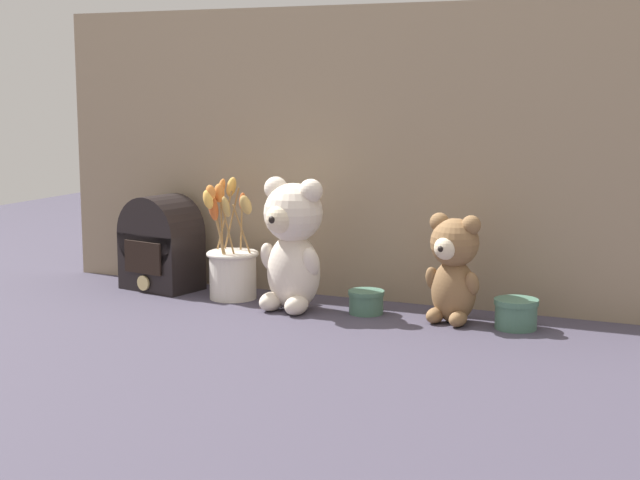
{
  "coord_description": "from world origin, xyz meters",
  "views": [
    {
      "loc": [
        0.88,
        -1.97,
        0.51
      ],
      "look_at": [
        0.0,
        0.02,
        0.16
      ],
      "focal_mm": 55.0,
      "sensor_mm": 36.0,
      "label": 1
    }
  ],
  "objects_px": {
    "teddy_bear_large": "(292,242)",
    "decorative_tin_tall": "(366,302)",
    "decorative_tin_short": "(516,314)",
    "teddy_bear_medium": "(453,266)",
    "flower_vase": "(232,264)",
    "vintage_radio": "(161,245)"
  },
  "relations": [
    {
      "from": "decorative_tin_tall",
      "to": "teddy_bear_medium",
      "type": "bearing_deg",
      "value": -0.67
    },
    {
      "from": "decorative_tin_tall",
      "to": "teddy_bear_large",
      "type": "bearing_deg",
      "value": -167.94
    },
    {
      "from": "flower_vase",
      "to": "decorative_tin_short",
      "type": "xyz_separation_m",
      "value": [
        0.69,
        -0.02,
        -0.05
      ]
    },
    {
      "from": "teddy_bear_large",
      "to": "flower_vase",
      "type": "height_order",
      "value": "teddy_bear_large"
    },
    {
      "from": "flower_vase",
      "to": "vintage_radio",
      "type": "xyz_separation_m",
      "value": [
        -0.21,
        0.03,
        0.03
      ]
    },
    {
      "from": "teddy_bear_large",
      "to": "flower_vase",
      "type": "relative_size",
      "value": 1.05
    },
    {
      "from": "teddy_bear_large",
      "to": "decorative_tin_tall",
      "type": "bearing_deg",
      "value": 12.06
    },
    {
      "from": "teddy_bear_large",
      "to": "decorative_tin_short",
      "type": "relative_size",
      "value": 3.25
    },
    {
      "from": "flower_vase",
      "to": "vintage_radio",
      "type": "height_order",
      "value": "flower_vase"
    },
    {
      "from": "flower_vase",
      "to": "decorative_tin_tall",
      "type": "relative_size",
      "value": 3.56
    },
    {
      "from": "flower_vase",
      "to": "vintage_radio",
      "type": "bearing_deg",
      "value": 173.07
    },
    {
      "from": "decorative_tin_short",
      "to": "flower_vase",
      "type": "bearing_deg",
      "value": 178.72
    },
    {
      "from": "decorative_tin_tall",
      "to": "vintage_radio",
      "type": "bearing_deg",
      "value": 175.77
    },
    {
      "from": "teddy_bear_large",
      "to": "decorative_tin_short",
      "type": "height_order",
      "value": "teddy_bear_large"
    },
    {
      "from": "decorative_tin_tall",
      "to": "decorative_tin_short",
      "type": "height_order",
      "value": "decorative_tin_short"
    },
    {
      "from": "vintage_radio",
      "to": "decorative_tin_short",
      "type": "xyz_separation_m",
      "value": [
        0.9,
        -0.04,
        -0.08
      ]
    },
    {
      "from": "teddy_bear_large",
      "to": "decorative_tin_short",
      "type": "bearing_deg",
      "value": 4.06
    },
    {
      "from": "decorative_tin_tall",
      "to": "decorative_tin_short",
      "type": "bearing_deg",
      "value": 0.04
    },
    {
      "from": "teddy_bear_medium",
      "to": "decorative_tin_tall",
      "type": "bearing_deg",
      "value": 179.33
    },
    {
      "from": "vintage_radio",
      "to": "decorative_tin_short",
      "type": "bearing_deg",
      "value": -2.63
    },
    {
      "from": "decorative_tin_tall",
      "to": "decorative_tin_short",
      "type": "distance_m",
      "value": 0.34
    },
    {
      "from": "teddy_bear_large",
      "to": "teddy_bear_medium",
      "type": "distance_m",
      "value": 0.37
    }
  ]
}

